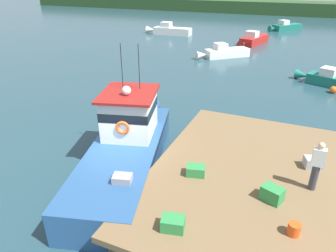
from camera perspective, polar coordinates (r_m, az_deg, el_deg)
ground_plane at (r=12.95m, az=-8.10°, el=-7.82°), size 200.00×200.00×0.00m
dock at (r=10.96m, az=13.87°, el=-8.59°), size 6.00×9.00×1.20m
main_fishing_boat at (r=12.64m, az=-7.46°, el=-3.35°), size 4.65×9.92×4.80m
crate_single_far at (r=11.77m, az=25.19°, el=-6.11°), size 0.71×0.61×0.37m
crate_stack_near_edge at (r=9.72m, az=18.60°, el=-11.74°), size 0.72×0.63×0.45m
crate_single_by_cleat at (r=8.39m, az=0.91°, el=-17.50°), size 0.68×0.56×0.36m
crate_stack_mid_dock at (r=10.35m, az=5.12°, el=-8.14°), size 0.69×0.58×0.33m
bait_bucket at (r=8.86m, az=22.16°, el=-17.16°), size 0.32×0.32×0.34m
deckhand_by_the_boat at (r=10.30m, az=25.71°, el=-6.52°), size 0.36×0.22×1.63m
moored_boat_mid_harbor at (r=31.10m, az=10.17°, el=13.19°), size 4.69×4.41×1.37m
moored_boat_far_left at (r=43.21m, az=0.25°, el=17.20°), size 6.28×1.74×1.59m
moored_boat_far_right at (r=37.92m, az=15.34°, el=15.06°), size 2.68×6.14×1.54m
moored_boat_outer_mooring at (r=49.62m, az=20.75°, el=16.70°), size 4.44×5.01×1.42m
moored_boat_off_the_point at (r=25.13m, az=27.96°, el=7.45°), size 5.00×2.70×1.27m
mooring_buoy_spare_mooring at (r=32.40m, az=9.70°, el=13.27°), size 0.43×0.43×0.43m
mooring_buoy_outer at (r=23.70m, az=28.12°, el=5.92°), size 0.47×0.47×0.47m
far_shoreline at (r=71.54m, az=19.85°, el=19.81°), size 120.00×8.00×2.40m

